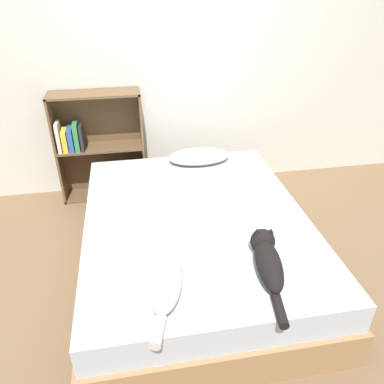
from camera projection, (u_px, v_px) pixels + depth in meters
name	position (u px, v px, depth m)	size (l,w,h in m)	color
ground_plane	(195.00, 265.00, 2.81)	(8.00, 8.00, 0.00)	brown
wall_back	(168.00, 56.00, 3.30)	(8.00, 0.06, 2.50)	silver
bed	(196.00, 242.00, 2.70)	(1.55, 1.98, 0.45)	#99754C
pillow	(199.00, 156.00, 3.26)	(0.54, 0.29, 0.11)	beige
cat_light	(167.00, 284.00, 1.94)	(0.25, 0.55, 0.15)	beige
cat_dark	(267.00, 258.00, 2.10)	(0.20, 0.65, 0.17)	black
bookshelf	(97.00, 144.00, 3.46)	(0.78, 0.26, 1.01)	brown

